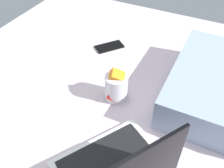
# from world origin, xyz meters

# --- Properties ---
(bed_mattress) EXTENTS (1.80, 1.40, 0.18)m
(bed_mattress) POSITION_xyz_m (0.00, 0.00, 0.09)
(bed_mattress) COLOR silver
(bed_mattress) RESTS_ON ground
(snack_cup) EXTENTS (0.10, 0.09, 0.15)m
(snack_cup) POSITION_xyz_m (-0.09, 0.12, 0.24)
(snack_cup) COLOR silver
(snack_cup) RESTS_ON bed_mattress
(cell_phone) EXTENTS (0.15, 0.14, 0.01)m
(cell_phone) POSITION_xyz_m (-0.40, -0.06, 0.18)
(cell_phone) COLOR black
(cell_phone) RESTS_ON bed_mattress
(pillow) EXTENTS (0.52, 0.36, 0.13)m
(pillow) POSITION_xyz_m (-0.27, 0.48, 0.24)
(pillow) COLOR #8C9EB7
(pillow) RESTS_ON bed_mattress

